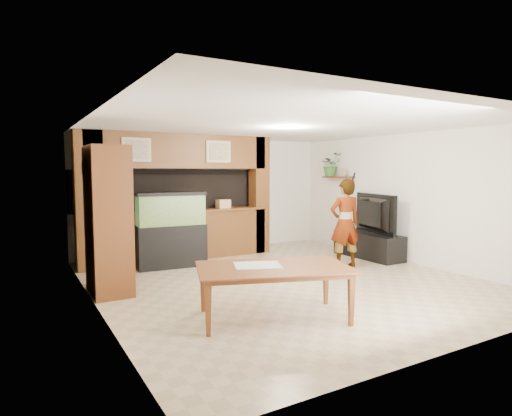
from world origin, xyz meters
TOP-DOWN VIEW (x-y plane):
  - floor at (0.00, 0.00)m, footprint 6.50×6.50m
  - ceiling at (0.00, 0.00)m, footprint 6.50×6.50m
  - wall_back at (0.00, 3.25)m, footprint 6.00×0.00m
  - wall_left at (-3.00, 0.00)m, footprint 0.00×6.50m
  - wall_right at (3.00, 0.00)m, footprint 0.00×6.50m
  - partition at (-0.95, 2.64)m, footprint 4.20×0.99m
  - wall_clock at (-2.97, 1.00)m, footprint 0.05×0.25m
  - wall_shelf at (2.85, 1.95)m, footprint 0.25×0.90m
  - pantry_cabinet at (-2.70, 0.71)m, footprint 0.56×0.91m
  - trash_can at (-2.71, 0.80)m, footprint 0.28×0.28m
  - aquarium at (-1.31, 1.95)m, footprint 1.31×0.49m
  - tv_stand at (2.65, 0.71)m, footprint 0.58×1.58m
  - television at (2.65, 0.71)m, footprint 0.53×1.46m
  - photo_frame at (2.85, 1.78)m, footprint 0.06×0.14m
  - potted_plant at (2.82, 2.21)m, footprint 0.53×0.46m
  - person at (1.59, 0.28)m, footprint 0.69×0.53m
  - microphone at (1.64, 0.12)m, footprint 0.04×0.10m
  - dining_table at (-1.16, -1.53)m, footprint 2.13×1.61m
  - newspaper_a at (-1.29, -1.34)m, footprint 0.69×0.60m
  - counter_box at (0.05, 2.45)m, footprint 0.30×0.21m

SIDE VIEW (x-z plane):
  - floor at x=0.00m, z-range 0.00..0.00m
  - trash_can at x=-2.71m, z-range 0.00..0.51m
  - tv_stand at x=2.65m, z-range 0.00..0.53m
  - dining_table at x=-1.16m, z-range 0.00..0.66m
  - newspaper_a at x=-1.29m, z-range 0.66..0.67m
  - aquarium at x=-1.31m, z-range -0.02..1.43m
  - person at x=1.59m, z-range 0.00..1.70m
  - television at x=2.65m, z-range 0.53..1.36m
  - pantry_cabinet at x=-2.70m, z-range 0.00..2.22m
  - counter_box at x=0.05m, z-range 1.04..1.23m
  - wall_back at x=0.00m, z-range -1.70..4.30m
  - wall_left at x=-3.00m, z-range -1.95..4.55m
  - wall_right at x=3.00m, z-range -1.95..4.55m
  - partition at x=-0.95m, z-range 0.01..2.61m
  - wall_shelf at x=2.85m, z-range 1.68..1.72m
  - microphone at x=1.64m, z-range 1.66..1.82m
  - photo_frame at x=2.85m, z-range 1.72..1.91m
  - wall_clock at x=-2.97m, z-range 1.77..2.02m
  - potted_plant at x=2.82m, z-range 1.72..2.28m
  - ceiling at x=0.00m, z-range 2.60..2.60m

